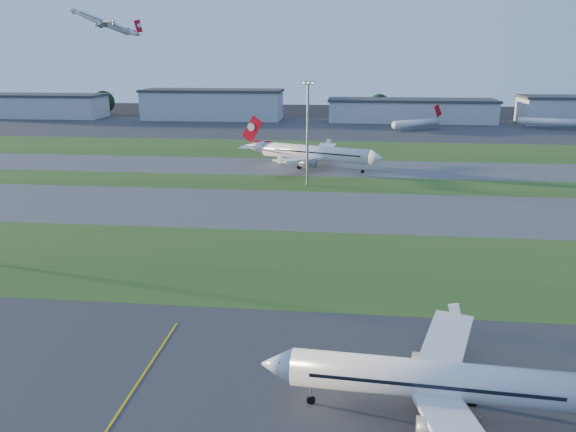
# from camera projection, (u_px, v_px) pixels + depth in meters

# --- Properties ---
(grass_strip_a) EXTENTS (300.00, 34.00, 0.01)m
(grass_strip_a) POSITION_uv_depth(u_px,v_px,m) (188.00, 260.00, 90.44)
(grass_strip_a) COLOR #28501A
(grass_strip_a) RESTS_ON ground
(taxiway_a) EXTENTS (300.00, 32.00, 0.01)m
(taxiway_a) POSITION_uv_depth(u_px,v_px,m) (230.00, 207.00, 121.97)
(taxiway_a) COLOR #515154
(taxiway_a) RESTS_ON ground
(grass_strip_b) EXTENTS (300.00, 18.00, 0.01)m
(grass_strip_b) POSITION_uv_depth(u_px,v_px,m) (250.00, 182.00, 145.86)
(grass_strip_b) COLOR #28501A
(grass_strip_b) RESTS_ON ground
(taxiway_b) EXTENTS (300.00, 26.00, 0.01)m
(taxiway_b) POSITION_uv_depth(u_px,v_px,m) (263.00, 166.00, 166.88)
(taxiway_b) COLOR #515154
(taxiway_b) RESTS_ON ground
(grass_strip_c) EXTENTS (300.00, 40.00, 0.01)m
(grass_strip_c) POSITION_uv_depth(u_px,v_px,m) (277.00, 149.00, 198.41)
(grass_strip_c) COLOR #28501A
(grass_strip_c) RESTS_ON ground
(apron_far) EXTENTS (400.00, 80.00, 0.01)m
(apron_far) POSITION_uv_depth(u_px,v_px,m) (294.00, 128.00, 255.73)
(apron_far) COLOR #333335
(apron_far) RESTS_ON ground
(airliner_parked) EXTENTS (33.76, 28.58, 10.53)m
(airliner_parked) POSITION_uv_depth(u_px,v_px,m) (446.00, 382.00, 50.07)
(airliner_parked) COLOR white
(airliner_parked) RESTS_ON ground
(airliner_taxiing) EXTENTS (39.46, 33.39, 12.87)m
(airliner_taxiing) POSITION_uv_depth(u_px,v_px,m) (314.00, 153.00, 162.22)
(airliner_taxiing) COLOR white
(airliner_taxiing) RESTS_ON ground
(airliner_departing) EXTENTS (24.24, 21.04, 8.86)m
(airliner_departing) POSITION_uv_depth(u_px,v_px,m) (103.00, 22.00, 237.03)
(airliner_departing) COLOR white
(mini_jet_near) EXTENTS (23.33, 19.34, 9.48)m
(mini_jet_near) POSITION_uv_depth(u_px,v_px,m) (416.00, 123.00, 245.68)
(mini_jet_near) COLOR white
(mini_jet_near) RESTS_ON ground
(mini_jet_far) EXTENTS (28.11, 9.61, 9.48)m
(mini_jet_far) POSITION_uv_depth(u_px,v_px,m) (550.00, 122.00, 250.51)
(mini_jet_far) COLOR white
(mini_jet_far) RESTS_ON ground
(light_mast_centre) EXTENTS (3.20, 0.70, 25.80)m
(light_mast_centre) POSITION_uv_depth(u_px,v_px,m) (308.00, 127.00, 138.28)
(light_mast_centre) COLOR gray
(light_mast_centre) RESTS_ON ground
(hangar_far_west) EXTENTS (91.80, 23.00, 12.20)m
(hangar_far_west) POSITION_uv_depth(u_px,v_px,m) (20.00, 105.00, 298.56)
(hangar_far_west) COLOR #A8ABB0
(hangar_far_west) RESTS_ON ground
(hangar_west) EXTENTS (71.40, 23.00, 15.20)m
(hangar_west) POSITION_uv_depth(u_px,v_px,m) (213.00, 104.00, 287.05)
(hangar_west) COLOR #A8ABB0
(hangar_west) RESTS_ON ground
(hangar_east) EXTENTS (81.60, 23.00, 11.20)m
(hangar_east) POSITION_uv_depth(u_px,v_px,m) (411.00, 110.00, 277.03)
(hangar_east) COLOR #A8ABB0
(hangar_east) RESTS_ON ground
(tree_west) EXTENTS (12.10, 12.10, 13.20)m
(tree_west) POSITION_uv_depth(u_px,v_px,m) (104.00, 102.00, 308.39)
(tree_west) COLOR black
(tree_west) RESTS_ON ground
(tree_mid_west) EXTENTS (9.90, 9.90, 10.80)m
(tree_mid_west) POSITION_uv_depth(u_px,v_px,m) (264.00, 107.00, 295.41)
(tree_mid_west) COLOR black
(tree_mid_west) RESTS_ON ground
(tree_mid_east) EXTENTS (11.55, 11.55, 12.60)m
(tree_mid_east) POSITION_uv_depth(u_px,v_px,m) (379.00, 105.00, 291.67)
(tree_mid_east) COLOR black
(tree_mid_east) RESTS_ON ground
(tree_east) EXTENTS (10.45, 10.45, 11.40)m
(tree_east) POSITION_uv_depth(u_px,v_px,m) (530.00, 108.00, 282.01)
(tree_east) COLOR black
(tree_east) RESTS_ON ground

